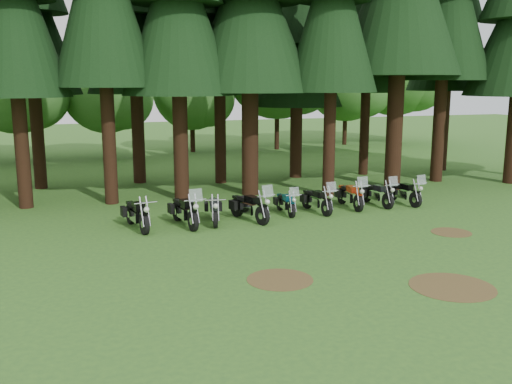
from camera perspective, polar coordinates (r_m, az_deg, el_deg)
ground at (r=18.42m, az=8.80°, el=-5.62°), size 120.00×120.00×0.00m
pine_back_4 at (r=31.50m, az=4.18°, el=16.47°), size 4.94×4.94×13.78m
decid_2 at (r=40.34m, az=-22.61°, el=9.78°), size 6.72×6.53×8.40m
decid_3 at (r=40.82m, az=-14.40°, el=9.65°), size 6.12×5.95×7.65m
decid_4 at (r=43.03m, az=-6.05°, el=9.79°), size 5.93×5.76×7.41m
decid_5 at (r=44.51m, az=2.72°, el=12.27°), size 8.45×8.21×10.56m
decid_6 at (r=48.49m, az=9.45°, el=10.82°), size 7.06×6.86×8.82m
decid_7 at (r=50.73m, az=14.25°, el=11.79°), size 8.44×8.20×10.55m
dirt_patch_0 at (r=15.48m, az=2.41°, el=-8.73°), size 1.80×1.80×0.01m
dirt_patch_1 at (r=21.25m, az=18.94°, el=-3.84°), size 1.40×1.40×0.01m
dirt_patch_2 at (r=15.78m, az=19.01°, el=-8.94°), size 2.20×2.20×0.01m
motorcycle_0 at (r=20.92m, az=-11.82°, el=-2.27°), size 0.53×2.46×1.00m
motorcycle_1 at (r=21.06m, az=-7.13°, el=-1.98°), size 0.64×2.53×1.59m
motorcycle_2 at (r=21.47m, az=-4.21°, el=-1.84°), size 0.62×2.24×0.92m
motorcycle_3 at (r=21.66m, az=-0.66°, el=-1.56°), size 0.98×2.45×1.55m
motorcycle_4 at (r=22.83m, az=2.99°, el=-1.17°), size 0.38×2.00×1.26m
motorcycle_5 at (r=23.20m, az=6.10°, el=-0.89°), size 0.52×2.27×1.42m
motorcycle_6 at (r=24.24m, az=9.40°, el=-0.40°), size 0.51×2.39×1.50m
motorcycle_7 at (r=24.88m, az=12.00°, el=-0.25°), size 0.50×2.28×1.43m
motorcycle_8 at (r=25.44m, az=14.55°, el=-0.11°), size 0.52×2.30×1.44m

